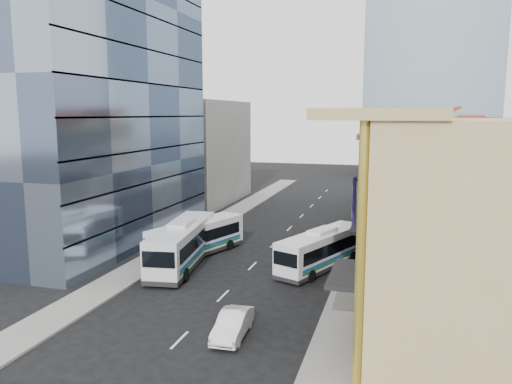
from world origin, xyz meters
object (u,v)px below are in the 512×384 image
(bus_right, at_px, (322,249))
(shophouse_tan, at_px, (452,234))
(bus_left_near, at_px, (182,243))
(office_tower, at_px, (91,84))
(sedan_right, at_px, (233,324))
(bus_left_far, at_px, (197,237))

(bus_right, bearing_deg, shophouse_tan, -29.87)
(bus_left_near, bearing_deg, shophouse_tan, -31.74)
(shophouse_tan, xyz_separation_m, office_tower, (-31.00, 14.00, 9.00))
(bus_right, height_order, sedan_right, bus_right)
(bus_left_near, height_order, bus_right, bus_left_near)
(bus_left_far, height_order, sedan_right, bus_left_far)
(office_tower, xyz_separation_m, bus_right, (22.50, -3.03, -13.37))
(office_tower, bearing_deg, bus_left_far, -11.89)
(shophouse_tan, distance_m, sedan_right, 12.82)
(bus_left_far, relative_size, bus_right, 1.01)
(sedan_right, bearing_deg, bus_right, 75.45)
(shophouse_tan, bearing_deg, bus_right, 127.78)
(office_tower, relative_size, bus_left_far, 2.91)
(bus_right, relative_size, sedan_right, 2.41)
(bus_right, bearing_deg, sedan_right, -79.37)
(shophouse_tan, height_order, sedan_right, shophouse_tan)
(bus_left_far, xyz_separation_m, bus_right, (11.00, -0.61, -0.02))
(shophouse_tan, distance_m, bus_left_near, 21.69)
(shophouse_tan, height_order, bus_right, shophouse_tan)
(bus_left_near, bearing_deg, sedan_right, -62.22)
(bus_left_far, bearing_deg, sedan_right, -41.24)
(office_tower, relative_size, bus_left_near, 2.56)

